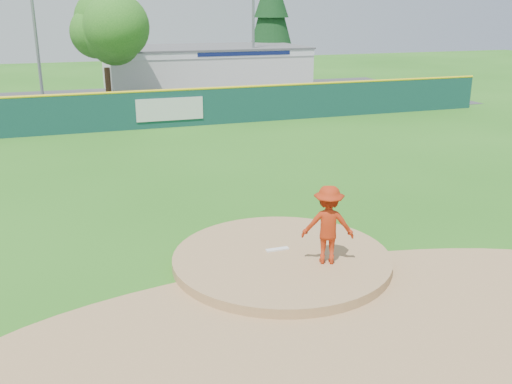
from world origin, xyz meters
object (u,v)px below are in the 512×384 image
object	(u,v)px
deciduous_tree	(104,35)
light_pole_right	(253,17)
pool_building_grp	(205,68)
van	(131,107)
conifer_tree	(271,15)
light_pole_left	(33,10)
pitcher	(328,225)

from	to	relation	value
deciduous_tree	light_pole_right	xyz separation A→B (m)	(11.00, 4.00, 0.99)
light_pole_right	pool_building_grp	bearing A→B (deg)	135.05
van	conifer_tree	distance (m)	20.85
pool_building_grp	deciduous_tree	distance (m)	11.01
light_pole_left	light_pole_right	world-z (taller)	light_pole_left
pitcher	conifer_tree	size ratio (longest dim) A/B	0.21
van	deciduous_tree	size ratio (longest dim) A/B	0.60
pool_building_grp	deciduous_tree	world-z (taller)	deciduous_tree
conifer_tree	light_pole_left	xyz separation A→B (m)	(-19.00, -9.00, 0.51)
pool_building_grp	conifer_tree	size ratio (longest dim) A/B	1.60
pitcher	light_pole_left	distance (m)	29.00
conifer_tree	light_pole_right	world-z (taller)	light_pole_right
pitcher	pool_building_grp	distance (m)	33.14
pitcher	conifer_tree	world-z (taller)	conifer_tree
conifer_tree	light_pole_right	bearing A→B (deg)	-119.74
pool_building_grp	light_pole_left	bearing A→B (deg)	-157.40
pitcher	deciduous_tree	bearing A→B (deg)	-61.84
van	light_pole_left	world-z (taller)	light_pole_left
conifer_tree	light_pole_left	world-z (taller)	light_pole_left
conifer_tree	deciduous_tree	bearing A→B (deg)	-143.75
pitcher	deciduous_tree	world-z (taller)	deciduous_tree
deciduous_tree	conifer_tree	xyz separation A→B (m)	(15.00, 11.00, 0.99)
deciduous_tree	light_pole_right	bearing A→B (deg)	19.98
pool_building_grp	light_pole_left	xyz separation A→B (m)	(-12.00, -4.99, 4.39)
pool_building_grp	light_pole_right	xyz separation A→B (m)	(3.00, -2.99, 3.88)
van	pool_building_grp	bearing A→B (deg)	-43.98
pitcher	light_pole_right	world-z (taller)	light_pole_right
light_pole_left	van	bearing A→B (deg)	-48.55
pool_building_grp	deciduous_tree	size ratio (longest dim) A/B	2.07
van	pool_building_grp	xyz separation A→B (m)	(7.07, 10.58, 1.03)
pitcher	conifer_tree	distance (m)	38.93
conifer_tree	light_pole_right	size ratio (longest dim) A/B	0.95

